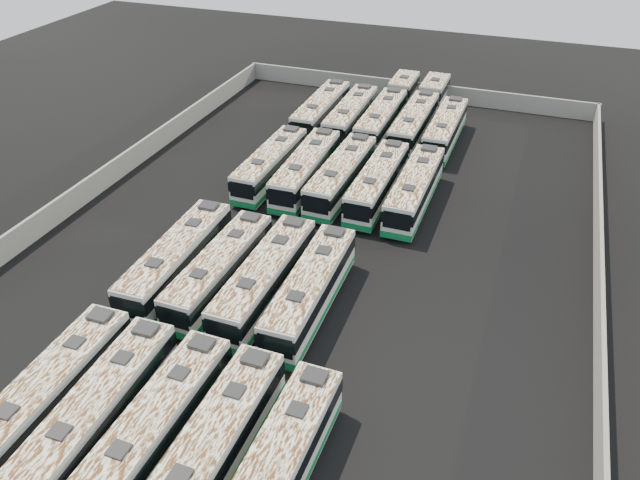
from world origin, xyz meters
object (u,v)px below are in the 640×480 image
at_px(bus_midback_center, 341,176).
at_px(bus_midback_far_right, 415,189).
at_px(bus_front_center, 155,429).
at_px(bus_midback_left, 306,170).
at_px(bus_front_far_left, 49,394).
at_px(bus_midfront_right, 310,290).
at_px(bus_midback_right, 377,183).
at_px(bus_back_far_right, 445,129).
at_px(bus_back_center, 389,109).
at_px(bus_back_left, 351,116).
at_px(bus_front_right, 212,450).
at_px(bus_back_far_left, 321,111).
at_px(bus_back_right, 421,113).
at_px(bus_midback_far_left, 271,164).
at_px(bus_front_left, 98,412).
at_px(bus_midfront_center, 265,279).
at_px(bus_midfront_far_left, 177,259).
at_px(bus_front_far_right, 277,470).
at_px(bus_midfront_left, 220,270).

distance_m(bus_midback_center, bus_midback_far_right, 7.08).
height_order(bus_front_center, bus_midback_left, bus_midback_left).
relative_size(bus_front_far_left, bus_midfront_right, 0.99).
height_order(bus_midback_right, bus_back_far_right, bus_midback_right).
bearing_deg(bus_front_far_left, bus_midfront_right, 52.21).
distance_m(bus_midback_left, bus_back_center, 18.08).
xyz_separation_m(bus_midback_right, bus_back_left, (-7.22, 14.42, 0.02)).
distance_m(bus_midback_right, bus_back_center, 18.24).
bearing_deg(bus_midfront_right, bus_front_right, -90.78).
distance_m(bus_front_right, bus_back_far_right, 46.34).
relative_size(bus_midback_left, bus_back_far_left, 1.00).
relative_size(bus_midback_right, bus_back_far_left, 0.97).
bearing_deg(bus_back_far_left, bus_midback_center, -63.77).
distance_m(bus_midfront_right, bus_midback_right, 17.24).
distance_m(bus_front_far_left, bus_back_far_right, 48.13).
height_order(bus_midback_far_right, bus_back_right, bus_back_right).
distance_m(bus_midback_far_left, bus_back_right, 21.05).
distance_m(bus_front_center, bus_midback_center, 31.59).
relative_size(bus_front_left, bus_back_far_left, 0.98).
distance_m(bus_midfront_center, bus_midback_left, 17.61).
bearing_deg(bus_midfront_far_left, bus_midback_right, 56.48).
relative_size(bus_front_right, bus_midfront_far_left, 0.99).
xyz_separation_m(bus_back_far_left, bus_back_center, (7.20, 3.26, -0.03)).
distance_m(bus_front_far_right, bus_back_far_right, 46.10).
bearing_deg(bus_midback_left, bus_midback_right, -2.44).
height_order(bus_back_right, bus_back_far_right, bus_back_right).
relative_size(bus_front_left, bus_midfront_far_left, 0.98).
relative_size(bus_front_right, bus_midback_far_right, 1.00).
bearing_deg(bus_front_right, bus_midback_left, 102.85).
distance_m(bus_midfront_center, bus_midback_center, 17.19).
relative_size(bus_front_far_right, bus_back_center, 0.63).
relative_size(bus_midback_center, bus_back_center, 0.65).
distance_m(bus_front_far_left, bus_midback_far_right, 34.47).
height_order(bus_back_far_left, bus_back_left, bus_back_far_left).
bearing_deg(bus_midfront_left, bus_front_center, -74.60).
relative_size(bus_midback_right, bus_back_left, 0.99).
bearing_deg(bus_back_far_left, bus_front_right, -77.31).
bearing_deg(bus_midfront_left, bus_midfront_center, 2.45).
relative_size(bus_midback_far_left, bus_back_right, 0.62).
bearing_deg(bus_front_far_left, bus_front_right, -2.23).
distance_m(bus_front_far_left, bus_midfront_far_left, 14.28).
distance_m(bus_midfront_right, bus_midback_left, 18.75).
xyz_separation_m(bus_midback_left, bus_back_right, (7.21, 17.95, 0.00)).
bearing_deg(bus_back_left, bus_midfront_far_left, -97.14).
distance_m(bus_front_far_right, bus_midfront_center, 16.21).
xyz_separation_m(bus_midfront_center, bus_midback_left, (-3.52, 17.25, -0.01)).
bearing_deg(bus_back_far_left, bus_front_left, -86.01).
distance_m(bus_front_left, bus_back_center, 49.61).
distance_m(bus_midfront_left, bus_back_far_left, 32.02).
distance_m(bus_midfront_left, bus_back_center, 35.26).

